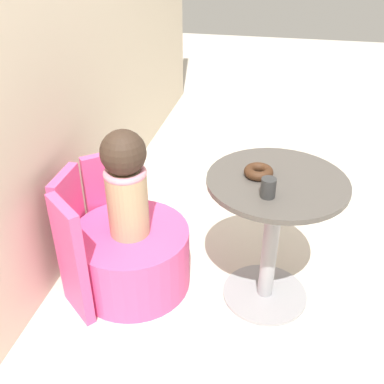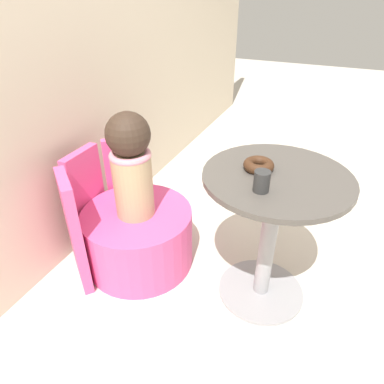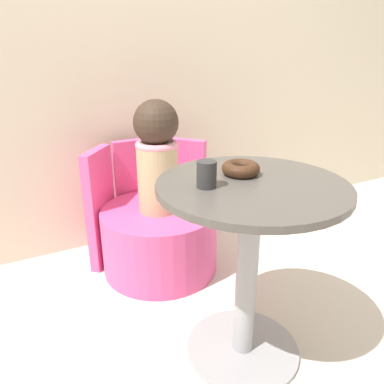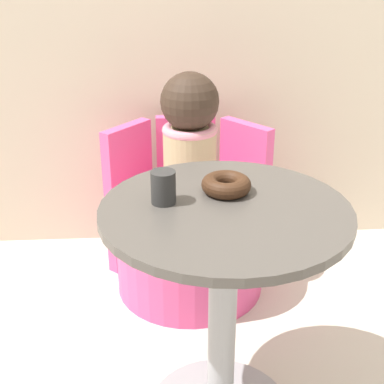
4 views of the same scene
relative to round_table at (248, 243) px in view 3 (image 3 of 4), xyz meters
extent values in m
plane|color=beige|center=(0.00, 0.04, -0.49)|extent=(12.00, 12.00, 0.00)
cube|color=beige|center=(0.00, 1.17, 0.71)|extent=(6.00, 0.06, 2.40)
cylinder|color=#99999E|center=(0.00, 0.00, -0.48)|extent=(0.44, 0.44, 0.02)
cylinder|color=#99999E|center=(0.00, 0.00, -0.13)|extent=(0.08, 0.08, 0.67)
cylinder|color=#4C4742|center=(0.00, 0.00, 0.22)|extent=(0.65, 0.65, 0.02)
cylinder|color=#E54C8C|center=(-0.05, 0.71, -0.31)|extent=(0.61, 0.61, 0.35)
cube|color=#E54C8C|center=(-0.05, 1.04, -0.16)|extent=(0.26, 0.05, 0.65)
cube|color=#E54C8C|center=(0.21, 0.92, -0.16)|extent=(0.20, 0.23, 0.65)
cube|color=#E54C8C|center=(-0.30, 0.92, -0.16)|extent=(0.20, 0.23, 0.65)
cylinder|color=tan|center=(-0.05, 0.71, 0.04)|extent=(0.20, 0.20, 0.35)
torus|color=pink|center=(-0.05, 0.71, 0.20)|extent=(0.21, 0.21, 0.04)
sphere|color=#38281E|center=(-0.05, 0.71, 0.31)|extent=(0.22, 0.22, 0.22)
torus|color=#3D2314|center=(0.01, 0.09, 0.25)|extent=(0.13, 0.13, 0.04)
cylinder|color=#2D2D2D|center=(-0.15, 0.04, 0.27)|extent=(0.06, 0.06, 0.09)
camera|label=1|loc=(-1.79, 0.01, 1.24)|focal=42.00mm
camera|label=2|loc=(-1.31, -0.18, 0.94)|focal=32.00mm
camera|label=3|loc=(-0.72, -0.94, 0.65)|focal=35.00mm
camera|label=4|loc=(-0.16, -1.21, 0.83)|focal=50.00mm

